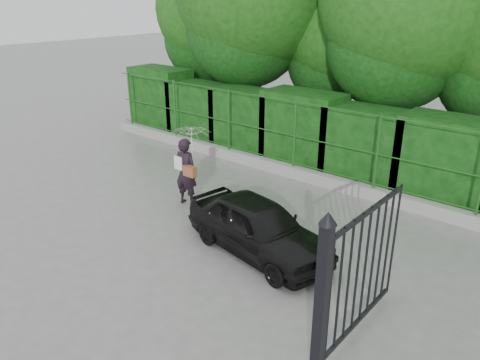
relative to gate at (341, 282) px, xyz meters
The scene contains 7 objects.
ground 4.81m from the gate, behind, with size 80.00×80.00×0.00m, color gray.
kerb 7.04m from the gate, 131.36° to the left, with size 14.00×0.25×0.30m, color #9E9E99.
fence 6.82m from the gate, 129.97° to the left, with size 14.13×0.06×1.80m.
hedge 7.73m from the gate, 126.37° to the left, with size 14.20×1.20×2.19m.
gate is the anchor object (origin of this frame).
woman 5.51m from the gate, 156.32° to the left, with size 0.94×0.96×1.90m.
car 2.99m from the gate, 149.01° to the left, with size 1.28×3.18×1.08m, color black.
Camera 1 is at (6.88, -5.47, 4.64)m, focal length 35.00 mm.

